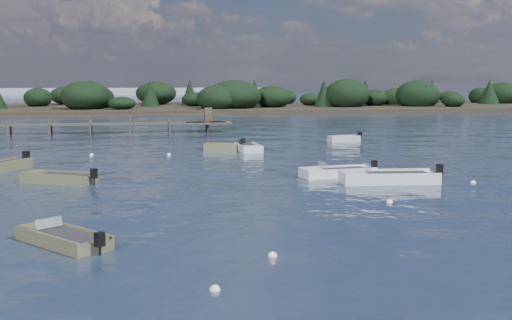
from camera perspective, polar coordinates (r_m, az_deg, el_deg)
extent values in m
plane|color=#152032|center=(84.50, -7.79, 3.13)|extent=(400.00, 400.00, 0.00)
cube|color=silver|center=(53.13, -0.68, 0.92)|extent=(1.84, 3.91, 0.67)
cube|color=silver|center=(51.68, -0.33, 1.19)|extent=(1.52, 1.00, 0.13)
cube|color=#252527|center=(53.40, -0.75, 1.30)|extent=(1.45, 2.67, 0.12)
cube|color=silver|center=(53.26, 0.12, 1.37)|extent=(0.32, 3.83, 0.13)
cube|color=silver|center=(52.93, -1.48, 1.33)|extent=(0.32, 3.83, 0.13)
cube|color=black|center=(55.15, -1.16, 1.69)|extent=(0.34, 0.29, 0.53)
cylinder|color=black|center=(55.19, -1.16, 1.21)|extent=(0.10, 0.10, 0.53)
cube|color=#72704C|center=(38.58, -17.12, -1.78)|extent=(4.47, 3.41, 0.70)
cube|color=#72704C|center=(39.46, -19.04, -1.06)|extent=(1.57, 1.75, 0.14)
cube|color=#252527|center=(38.33, -16.72, -1.32)|extent=(3.13, 2.49, 0.12)
cube|color=#72704C|center=(37.92, -17.79, -1.33)|extent=(3.77, 2.10, 0.14)
cube|color=#72704C|center=(39.12, -16.52, -1.03)|extent=(3.77, 2.10, 0.14)
cube|color=black|center=(37.21, -14.22, -1.17)|extent=(0.41, 0.43, 0.55)
cylinder|color=black|center=(37.28, -14.19, -1.90)|extent=(0.14, 0.14, 0.55)
cube|color=silver|center=(39.38, 7.27, -1.34)|extent=(4.67, 2.25, 0.70)
cube|color=silver|center=(38.65, 4.97, -0.85)|extent=(1.26, 1.65, 0.14)
cube|color=#252527|center=(39.48, 7.75, -0.84)|extent=(3.20, 1.73, 0.12)
cube|color=silver|center=(38.61, 7.76, -0.90)|extent=(4.47, 0.68, 0.14)
cube|color=silver|center=(40.03, 6.81, -0.60)|extent=(4.47, 0.68, 0.14)
cube|color=black|center=(40.39, 10.46, -0.43)|extent=(0.32, 0.37, 0.55)
cylinder|color=black|center=(40.45, 10.45, -1.10)|extent=(0.11, 0.11, 0.55)
cube|color=silver|center=(38.89, 5.96, -0.46)|extent=(0.31, 1.23, 0.42)
cube|color=#72704C|center=(53.97, -3.05, 1.01)|extent=(3.11, 2.19, 0.67)
cube|color=#72704C|center=(54.24, -4.17, 1.45)|extent=(1.04, 1.23, 0.13)
cube|color=#252527|center=(53.87, -2.82, 1.34)|extent=(2.17, 1.61, 0.12)
cube|color=#72704C|center=(53.43, -3.21, 1.37)|extent=(2.71, 1.23, 0.13)
cube|color=#72704C|center=(54.43, -2.91, 1.48)|extent=(2.71, 1.23, 0.13)
cube|color=black|center=(53.49, -1.35, 1.51)|extent=(0.38, 0.41, 0.53)
cylinder|color=black|center=(53.54, -1.35, 1.02)|extent=(0.13, 0.13, 0.53)
cube|color=#B1B6B8|center=(61.58, 7.81, 1.73)|extent=(3.11, 1.58, 0.69)
cube|color=#B1B6B8|center=(61.06, 6.86, 2.08)|extent=(0.85, 1.16, 0.14)
cube|color=#252527|center=(61.66, 8.01, 2.03)|extent=(2.13, 1.22, 0.12)
cube|color=#B1B6B8|center=(61.07, 8.03, 2.06)|extent=(2.96, 0.52, 0.14)
cube|color=#B1B6B8|center=(62.03, 7.60, 2.14)|extent=(2.96, 0.52, 0.14)
cube|color=black|center=(62.29, 9.23, 2.25)|extent=(0.32, 0.37, 0.54)
cylinder|color=black|center=(62.33, 9.22, 1.81)|extent=(0.11, 0.11, 0.54)
cube|color=silver|center=(37.61, 11.70, -1.81)|extent=(5.66, 2.57, 0.80)
cube|color=silver|center=(37.01, 8.62, -1.15)|extent=(1.49, 1.97, 0.16)
cube|color=#252527|center=(37.68, 12.35, -1.23)|extent=(3.87, 2.00, 0.14)
cube|color=silver|center=(36.63, 12.14, -1.32)|extent=(5.48, 0.66, 0.16)
cube|color=silver|center=(38.45, 11.32, -0.90)|extent=(5.48, 0.66, 0.16)
cube|color=black|center=(38.47, 16.01, -0.83)|extent=(0.36, 0.42, 0.63)
cylinder|color=black|center=(38.55, 15.98, -1.64)|extent=(0.12, 0.12, 0.63)
cube|color=silver|center=(37.18, 9.94, -0.71)|extent=(0.32, 1.49, 0.48)
cube|color=#72704C|center=(44.68, -21.53, -0.75)|extent=(3.20, 4.35, 0.80)
cube|color=#252527|center=(44.89, -21.29, -0.22)|extent=(2.33, 3.04, 0.14)
cube|color=#72704C|center=(44.22, -20.91, -0.19)|extent=(2.06, 3.75, 0.16)
cube|color=black|center=(46.42, -19.76, 0.37)|extent=(0.49, 0.47, 0.63)
cylinder|color=black|center=(46.49, -19.73, -0.31)|extent=(0.15, 0.15, 0.63)
cube|color=#72704C|center=(24.27, -16.77, -6.99)|extent=(3.71, 4.09, 0.62)
cube|color=#72704C|center=(25.47, -18.66, -5.56)|extent=(1.66, 1.60, 0.12)
cube|color=#252527|center=(23.94, -16.37, -6.45)|extent=(2.66, 2.89, 0.11)
cube|color=#72704C|center=(23.84, -18.21, -6.41)|extent=(2.63, 3.21, 0.12)
cube|color=#72704C|center=(24.55, -15.42, -5.91)|extent=(2.63, 3.21, 0.12)
cube|color=black|center=(22.37, -13.73, -6.86)|extent=(0.39, 0.38, 0.48)
cylinder|color=black|center=(22.47, -13.70, -7.91)|extent=(0.12, 0.12, 0.48)
cube|color=silver|center=(24.88, -17.92, -5.33)|extent=(0.92, 0.79, 0.37)
sphere|color=white|center=(18.45, -3.68, -11.49)|extent=(0.32, 0.32, 0.32)
sphere|color=white|center=(31.62, 11.78, -3.72)|extent=(0.32, 0.32, 0.32)
sphere|color=white|center=(38.79, 18.74, -1.94)|extent=(0.32, 0.32, 0.32)
sphere|color=white|center=(50.74, -7.75, 0.45)|extent=(0.32, 0.32, 0.32)
sphere|color=white|center=(51.67, -14.41, 0.41)|extent=(0.32, 0.32, 0.32)
sphere|color=white|center=(21.76, 1.49, -8.56)|extent=(0.32, 0.32, 0.32)
cube|color=#493D36|center=(72.77, -4.26, 3.32)|extent=(5.00, 3.20, 0.18)
cube|color=#493D36|center=(72.72, -4.27, 4.03)|extent=(0.80, 0.80, 1.60)
cylinder|color=#493D36|center=(72.95, -21.22, 2.39)|extent=(0.20, 0.20, 2.20)
cylinder|color=#493D36|center=(74.63, -20.97, 2.50)|extent=(0.20, 0.20, 2.20)
cylinder|color=#493D36|center=(72.25, -17.89, 2.49)|extent=(0.20, 0.20, 2.20)
cylinder|color=#493D36|center=(73.94, -17.72, 2.59)|extent=(0.20, 0.20, 2.20)
cylinder|color=#493D36|center=(71.80, -14.51, 2.58)|extent=(0.20, 0.20, 2.20)
cylinder|color=#493D36|center=(73.50, -14.42, 2.68)|extent=(0.20, 0.20, 2.20)
cylinder|color=#493D36|center=(71.60, -11.11, 2.66)|extent=(0.20, 0.20, 2.20)
cylinder|color=#493D36|center=(73.30, -11.08, 2.76)|extent=(0.20, 0.20, 2.20)
cylinder|color=#493D36|center=(71.65, -7.69, 2.73)|extent=(0.20, 0.20, 2.20)
cylinder|color=#493D36|center=(73.35, -7.75, 2.83)|extent=(0.20, 0.20, 2.20)
cylinder|color=#493D36|center=(71.95, -4.29, 2.80)|extent=(0.20, 0.20, 2.20)
cylinder|color=#493D36|center=(73.65, -4.43, 2.90)|extent=(0.20, 0.20, 2.20)
cube|color=black|center=(127.57, 2.77, 4.54)|extent=(190.00, 40.00, 1.60)
ellipsoid|color=black|center=(127.47, 2.78, 5.80)|extent=(180.50, 36.00, 4.40)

